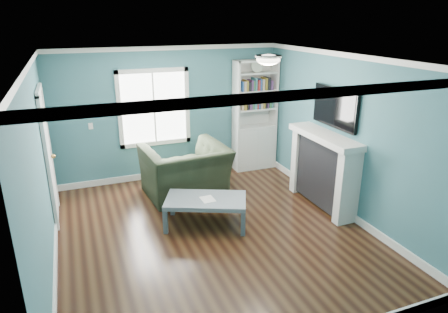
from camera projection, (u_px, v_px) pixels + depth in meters
name	position (u px, v px, depth m)	size (l,w,h in m)	color
floor	(213.00, 232.00, 6.11)	(5.00, 5.00, 0.00)	black
room_walls	(212.00, 133.00, 5.59)	(5.00, 5.00, 5.00)	teal
trim	(212.00, 156.00, 5.70)	(4.50, 5.00, 2.60)	white
window	(154.00, 108.00, 7.71)	(1.40, 0.06, 1.50)	white
bookshelf	(254.00, 126.00, 8.43)	(0.90, 0.35, 2.31)	silver
fireplace	(323.00, 171.00, 6.79)	(0.44, 1.58, 1.30)	black
tv	(335.00, 107.00, 6.47)	(0.06, 1.10, 0.65)	black
door	(48.00, 155.00, 6.23)	(0.12, 0.98, 2.17)	silver
ceiling_fixture	(268.00, 59.00, 5.66)	(0.38, 0.38, 0.15)	white
light_switch	(91.00, 126.00, 7.38)	(0.08, 0.01, 0.12)	white
recliner	(185.00, 163.00, 7.18)	(1.43, 0.93, 1.25)	black
coffee_table	(206.00, 202.00, 6.21)	(1.41, 1.12, 0.45)	#4B535A
paper_sheet	(208.00, 199.00, 6.16)	(0.20, 0.25, 0.00)	white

